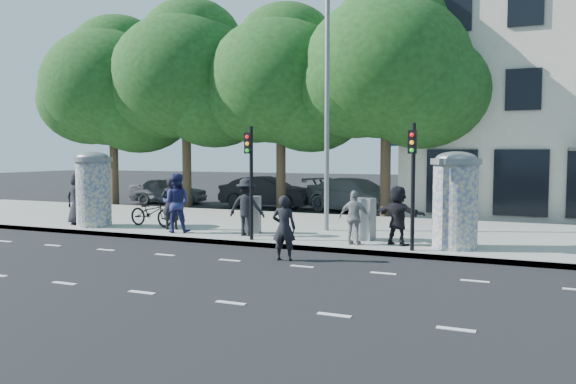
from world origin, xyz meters
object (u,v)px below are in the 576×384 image
at_px(ad_column_left, 94,187).
at_px(ped_a, 78,198).
at_px(traffic_pole_far, 413,173).
at_px(ped_b, 171,204).
at_px(cabinet_right, 364,219).
at_px(street_lamp, 326,91).
at_px(ped_e, 354,218).
at_px(ad_column_right, 455,198).
at_px(car_mid, 267,192).
at_px(bicycle, 151,212).
at_px(cabinet_left, 251,215).
at_px(ped_d, 247,207).
at_px(car_left, 169,191).
at_px(ped_f, 398,215).
at_px(ped_c, 176,203).
at_px(man_road, 284,228).
at_px(traffic_pole_near, 250,171).
at_px(car_right, 358,195).

distance_m(ad_column_left, ped_a, 0.90).
distance_m(traffic_pole_far, ped_b, 8.51).
bearing_deg(ped_a, cabinet_right, 174.05).
xyz_separation_m(street_lamp, ped_e, (1.70, -2.45, -3.87)).
height_order(ad_column_right, car_mid, ad_column_right).
distance_m(bicycle, cabinet_left, 4.02).
xyz_separation_m(ped_d, car_left, (-9.76, 9.79, -0.35)).
height_order(ped_e, ped_f, ped_f).
bearing_deg(ad_column_right, ped_a, -179.50).
height_order(ped_c, car_mid, ped_c).
height_order(ped_e, car_left, ped_e).
bearing_deg(bicycle, man_road, -110.37).
bearing_deg(ped_f, ped_b, 19.12).
distance_m(traffic_pole_far, ped_a, 12.27).
bearing_deg(ped_e, traffic_pole_near, 10.35).
relative_size(ad_column_left, traffic_pole_near, 0.78).
height_order(street_lamp, bicycle, street_lamp).
xyz_separation_m(traffic_pole_near, ped_e, (3.10, 0.39, -1.31)).
bearing_deg(cabinet_right, car_left, 155.52).
height_order(ad_column_right, traffic_pole_near, traffic_pole_near).
height_order(bicycle, car_left, car_left).
bearing_deg(cabinet_left, car_mid, 98.31).
bearing_deg(ped_c, ad_column_right, 165.77).
height_order(ad_column_right, ped_e, ad_column_right).
bearing_deg(ad_column_right, ped_e, -169.22).
height_order(man_road, car_right, man_road).
bearing_deg(car_left, ped_a, -178.42).
bearing_deg(car_left, cabinet_right, -139.27).
bearing_deg(cabinet_left, car_left, 122.43).
bearing_deg(ped_f, bicycle, 16.80).
bearing_deg(ped_c, ped_f, 165.61).
relative_size(ad_column_left, ad_column_right, 1.00).
xyz_separation_m(ped_c, ped_f, (7.24, 0.29, -0.12)).
bearing_deg(ped_d, ad_column_right, 177.52).
xyz_separation_m(ad_column_left, ped_c, (3.61, -0.18, -0.42)).
height_order(ad_column_left, street_lamp, street_lamp).
distance_m(ped_d, cabinet_right, 3.70).
distance_m(ped_a, ped_d, 6.87).
height_order(ped_a, ped_c, ped_a).
xyz_separation_m(ped_f, car_mid, (-8.68, 9.80, -0.22)).
relative_size(street_lamp, car_left, 1.93).
bearing_deg(ad_column_left, ped_a, 173.98).
height_order(ped_e, cabinet_left, ped_e).
bearing_deg(ped_f, ad_column_right, -155.95).
height_order(ad_column_right, bicycle, ad_column_right).
bearing_deg(cabinet_right, ped_b, -167.06).
bearing_deg(ped_d, cabinet_right, -173.94).
xyz_separation_m(man_road, car_mid, (-6.30, 12.45, -0.06)).
xyz_separation_m(traffic_pole_near, ped_a, (-7.40, 0.79, -1.10)).
relative_size(ped_d, car_right, 0.33).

